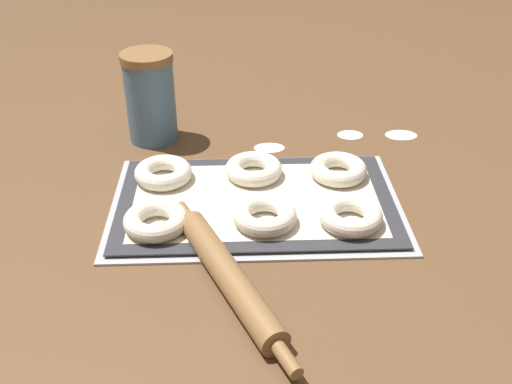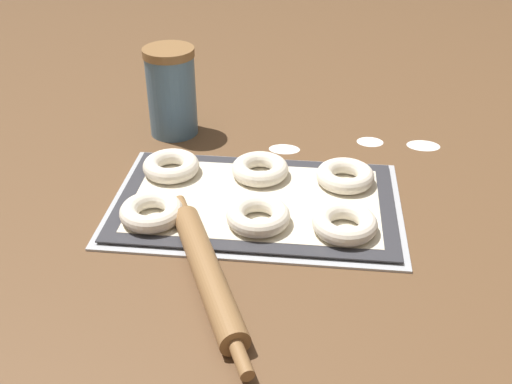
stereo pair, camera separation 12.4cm
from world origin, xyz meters
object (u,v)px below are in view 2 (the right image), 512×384
object	(u,v)px
baking_tray	(256,203)
rolling_pin	(207,272)
bagel_front_right	(345,223)
bagel_back_right	(345,176)
bagel_front_left	(151,212)
bagel_front_center	(258,216)
bagel_back_center	(260,169)
flour_canister	(172,92)
bagel_back_left	(171,166)

from	to	relation	value
baking_tray	rolling_pin	size ratio (longest dim) A/B	1.35
bagel_front_right	bagel_back_right	xyz separation A→B (m)	(0.00, 0.14, 0.00)
bagel_front_left	bagel_front_center	distance (m)	0.17
bagel_back_center	rolling_pin	distance (m)	0.29
baking_tray	flour_canister	distance (m)	0.33
baking_tray	bagel_front_right	distance (m)	0.17
bagel_front_left	bagel_back_center	size ratio (longest dim) A/B	1.00
bagel_back_left	bagel_back_center	bearing A→B (deg)	2.41
bagel_back_left	bagel_front_right	bearing A→B (deg)	-25.32
bagel_back_center	baking_tray	bearing A→B (deg)	-89.17
bagel_back_left	rolling_pin	distance (m)	0.30
bagel_front_left	bagel_front_right	distance (m)	0.30
bagel_back_right	bagel_back_center	bearing A→B (deg)	177.24
bagel_back_right	bagel_front_right	bearing A→B (deg)	-91.26
bagel_back_left	rolling_pin	world-z (taller)	same
bagel_front_left	flour_canister	distance (m)	0.34
bagel_front_center	baking_tray	bearing A→B (deg)	99.10
baking_tray	bagel_front_right	size ratio (longest dim) A/B	4.81
bagel_front_center	bagel_back_left	bearing A→B (deg)	141.04
bagel_front_right	bagel_front_left	bearing A→B (deg)	-179.85
bagel_front_left	bagel_back_right	size ratio (longest dim) A/B	1.00
baking_tray	bagel_front_center	size ratio (longest dim) A/B	4.81
flour_canister	bagel_back_right	bearing A→B (deg)	-27.95
bagel_front_center	flour_canister	size ratio (longest dim) A/B	0.56
bagel_front_left	bagel_back_right	xyz separation A→B (m)	(0.31, 0.15, 0.00)
flour_canister	rolling_pin	distance (m)	0.49
bagel_back_right	flour_canister	xyz separation A→B (m)	(-0.35, 0.18, 0.06)
flour_canister	bagel_back_left	bearing A→B (deg)	-78.70
bagel_back_right	rolling_pin	xyz separation A→B (m)	(-0.19, -0.27, -0.01)
baking_tray	flour_canister	xyz separation A→B (m)	(-0.20, 0.25, 0.09)
baking_tray	bagel_back_right	bearing A→B (deg)	25.02
bagel_front_left	bagel_front_right	xyz separation A→B (m)	(0.30, 0.00, 0.00)
bagel_front_right	baking_tray	bearing A→B (deg)	152.78
bagel_front_center	bagel_back_left	size ratio (longest dim) A/B	1.00
baking_tray	flour_canister	world-z (taller)	flour_canister
bagel_back_left	bagel_back_right	world-z (taller)	same
bagel_front_left	bagel_back_right	world-z (taller)	same
baking_tray	rolling_pin	distance (m)	0.21
bagel_back_center	bagel_back_right	world-z (taller)	same
baking_tray	bagel_back_center	size ratio (longest dim) A/B	4.81
baking_tray	bagel_front_left	bearing A→B (deg)	-154.48
bagel_back_left	flour_canister	world-z (taller)	flour_canister
bagel_front_center	bagel_back_center	size ratio (longest dim) A/B	1.00
baking_tray	bagel_back_center	bearing A→B (deg)	90.83
baking_tray	bagel_back_center	distance (m)	0.08
bagel_back_center	bagel_back_right	xyz separation A→B (m)	(0.15, -0.01, 0.00)
rolling_pin	bagel_back_center	bearing A→B (deg)	80.96
bagel_back_right	flour_canister	size ratio (longest dim) A/B	0.56
baking_tray	rolling_pin	bearing A→B (deg)	-102.63
baking_tray	bagel_front_right	bearing A→B (deg)	-27.22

